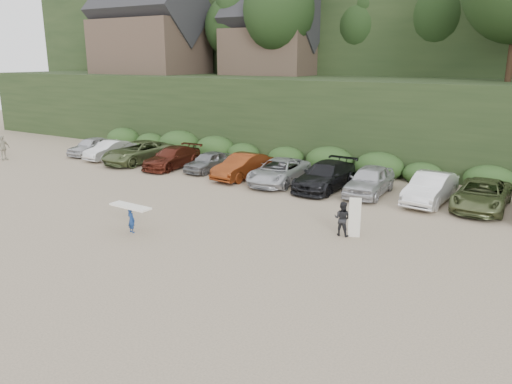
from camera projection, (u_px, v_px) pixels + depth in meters
The scene contains 6 objects.
ground at pixel (239, 240), 21.22m from camera, with size 120.00×120.00×0.00m, color tan.
hillside_backdrop at pixel (439, 18), 48.08m from camera, with size 90.00×41.50×28.00m.
parked_cars at pixel (308, 174), 29.97m from camera, with size 39.54×6.21×1.64m.
distant_walker at pixel (3, 148), 37.66m from camera, with size 1.09×0.45×1.86m, color #B2AD97.
child_surfer at pixel (131, 214), 21.97m from camera, with size 2.10×0.67×1.25m.
adult_surfer at pixel (343, 218), 21.60m from camera, with size 1.22×0.59×1.81m.
Camera 1 is at (10.97, -16.69, 7.52)m, focal length 35.00 mm.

